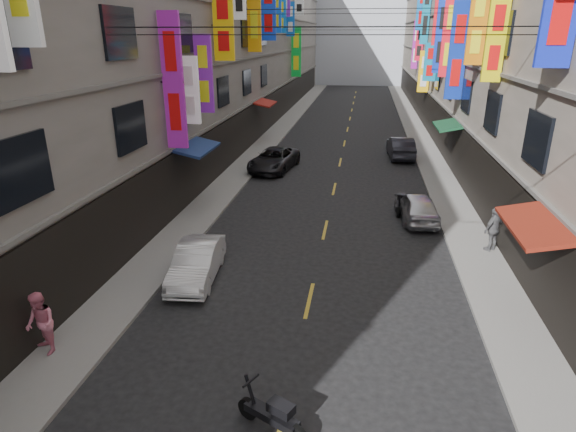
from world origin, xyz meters
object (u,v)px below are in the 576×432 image
(pedestrian_rfar, at_px, (494,229))
(scooter_far_right, at_px, (400,204))
(car_right_far, at_px, (401,147))
(car_left_mid, at_px, (197,262))
(pedestrian_lfar, at_px, (41,324))
(car_right_mid, at_px, (417,207))
(car_left_far, at_px, (274,159))
(scooter_crossing, at_px, (273,415))

(pedestrian_rfar, bearing_deg, scooter_far_right, -91.97)
(car_right_far, xyz_separation_m, pedestrian_rfar, (2.54, -15.27, 0.27))
(scooter_far_right, relative_size, car_left_mid, 0.47)
(car_right_far, height_order, pedestrian_lfar, pedestrian_lfar)
(car_right_mid, distance_m, pedestrian_lfar, 15.76)
(car_left_mid, relative_size, car_left_far, 0.79)
(pedestrian_lfar, relative_size, pedestrian_rfar, 0.99)
(scooter_crossing, distance_m, scooter_far_right, 14.66)
(scooter_far_right, bearing_deg, car_left_mid, 56.74)
(car_right_far, bearing_deg, scooter_crossing, 77.00)
(scooter_far_right, distance_m, car_left_far, 9.93)
(car_left_far, relative_size, car_right_far, 1.10)
(car_right_mid, bearing_deg, pedestrian_lfar, 41.43)
(car_right_mid, xyz_separation_m, pedestrian_rfar, (2.54, -3.18, 0.34))
(scooter_far_right, height_order, pedestrian_lfar, pedestrian_lfar)
(car_left_mid, height_order, car_right_mid, car_right_mid)
(scooter_far_right, xyz_separation_m, car_left_mid, (-7.34, -7.87, 0.18))
(scooter_crossing, relative_size, pedestrian_lfar, 0.96)
(car_left_mid, xyz_separation_m, car_left_far, (0.00, 14.55, 0.05))
(scooter_far_right, xyz_separation_m, pedestrian_rfar, (3.20, -4.07, 0.55))
(scooter_crossing, distance_m, car_right_mid, 13.98)
(car_left_far, bearing_deg, pedestrian_lfar, -88.68)
(scooter_crossing, bearing_deg, car_left_mid, 58.24)
(scooter_crossing, height_order, car_left_far, car_left_far)
(car_right_mid, height_order, pedestrian_lfar, pedestrian_lfar)
(scooter_crossing, distance_m, car_left_mid, 7.45)
(scooter_crossing, distance_m, car_right_far, 25.77)
(car_left_far, bearing_deg, scooter_far_right, -33.53)
(scooter_far_right, height_order, car_right_mid, car_right_mid)
(scooter_crossing, distance_m, pedestrian_lfar, 6.61)
(car_left_mid, bearing_deg, car_right_far, 61.75)
(scooter_crossing, xyz_separation_m, car_right_mid, (4.15, 13.34, 0.21))
(scooter_far_right, bearing_deg, car_left_far, -32.56)
(pedestrian_rfar, bearing_deg, car_left_mid, -20.35)
(car_right_far, relative_size, pedestrian_rfar, 2.51)
(car_left_mid, bearing_deg, pedestrian_rfar, 14.33)
(pedestrian_rfar, bearing_deg, scooter_crossing, 16.49)
(scooter_crossing, xyz_separation_m, pedestrian_rfar, (6.69, 10.17, 0.55))
(scooter_crossing, relative_size, car_left_far, 0.34)
(car_left_far, height_order, pedestrian_lfar, pedestrian_lfar)
(car_left_mid, distance_m, pedestrian_rfar, 11.21)
(car_right_mid, bearing_deg, car_left_mid, 34.47)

